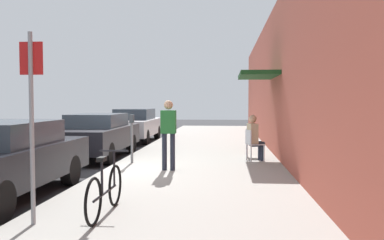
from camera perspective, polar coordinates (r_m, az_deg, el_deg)
The scene contains 13 objects.
ground_plane at distance 10.25m, azimuth -12.35°, elevation -7.49°, with size 60.00×60.00×0.00m, color #2D2D30.
sidewalk_slab at distance 11.78m, azimuth 1.18°, elevation -5.81°, with size 4.50×32.00×0.12m, color #9E9B93.
building_facade at distance 11.77m, azimuth 12.96°, elevation 5.56°, with size 1.40×32.00×4.80m.
parked_car_0 at distance 8.12m, azimuth -25.67°, elevation -5.05°, with size 1.80×4.40×1.42m.
parked_car_1 at distance 13.09m, azimuth -13.41°, elevation -2.06°, with size 1.80×4.40×1.40m.
parked_car_2 at distance 18.11m, azimuth -8.20°, elevation -0.66°, with size 1.80×4.40×1.47m.
parking_meter at distance 11.00m, azimuth -8.55°, elevation -2.10°, with size 0.12×0.10×1.32m.
street_sign at distance 5.80m, azimuth -21.85°, elevation 0.97°, with size 0.32×0.06×2.60m.
bicycle_0 at distance 6.11m, azimuth -12.22°, elevation -9.81°, with size 0.46×1.71×0.90m.
cafe_chair_0 at distance 11.48m, azimuth 8.60°, elevation -3.22°, with size 0.55×0.55×0.87m.
seated_patron_0 at distance 11.48m, azimuth 8.89°, elevation -2.26°, with size 0.50×0.45×1.29m.
cafe_chair_1 at distance 12.28m, azimuth 8.35°, elevation -2.84°, with size 0.45×0.45×0.87m.
pedestrian_standing at distance 9.72m, azimuth -3.37°, elevation -1.32°, with size 0.36×0.22×1.70m.
Camera 1 is at (3.01, -9.63, 1.79)m, focal length 37.49 mm.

